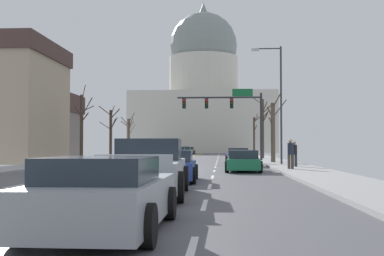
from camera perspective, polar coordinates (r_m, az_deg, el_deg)
ground at (r=30.87m, az=-3.76°, el=-4.78°), size 20.00×180.00×0.20m
signal_gantry at (r=44.46m, az=4.62°, el=2.33°), size 7.91×0.41×6.62m
street_lamp_right at (r=34.78m, az=10.19°, el=3.93°), size 2.19×0.24×8.47m
capitol_building at (r=104.62m, az=1.39°, el=3.91°), size 30.57×18.04×33.20m
sedan_near_00 at (r=40.54m, az=5.49°, el=-3.33°), size 2.07×4.61×1.26m
sedan_near_01 at (r=33.93m, az=5.91°, el=-3.63°), size 2.12×4.26×1.15m
sedan_near_02 at (r=26.79m, az=6.19°, el=-4.01°), size 2.12×4.36×1.19m
sedan_near_03 at (r=19.42m, az=-2.31°, el=-4.66°), size 2.04×4.47×1.26m
pickup_truck_near_04 at (r=13.88m, az=-5.37°, el=-5.03°), size 2.41×5.34×1.65m
sedan_near_05 at (r=8.20m, az=-10.36°, el=-7.99°), size 2.10×4.26×1.26m
sedan_oncoming_00 at (r=52.21m, az=-6.76°, el=-3.05°), size 2.04×4.50×1.30m
sedan_oncoming_01 at (r=65.51m, az=-1.64°, el=-2.92°), size 2.14×4.45×1.20m
sedan_oncoming_02 at (r=76.56m, az=-0.85°, el=-2.77°), size 2.05×4.23×1.31m
sedan_oncoming_03 at (r=85.77m, az=-0.38°, el=-2.72°), size 2.17×4.73×1.25m
flank_building_00 at (r=53.97m, az=-18.50°, el=0.20°), size 9.26×7.20×6.98m
bare_tree_00 at (r=70.51m, az=7.48°, el=-0.73°), size 1.56×2.32×6.02m
bare_tree_01 at (r=62.99m, az=-7.61°, el=-0.91°), size 2.05×1.62×5.71m
bare_tree_02 at (r=51.17m, az=8.49°, el=0.33°), size 1.91×2.71×6.43m
bare_tree_03 at (r=42.68m, az=-13.07°, el=0.25°), size 1.92×1.82×6.80m
bare_tree_04 at (r=38.80m, az=9.69°, el=-0.23°), size 1.74×2.93×5.51m
bare_tree_05 at (r=54.90m, az=-9.69°, el=-0.40°), size 2.10×2.56×5.80m
pedestrian_00 at (r=27.51m, az=11.72°, el=-2.87°), size 0.35×0.34×1.69m
pedestrian_01 at (r=30.82m, az=12.16°, el=-2.89°), size 0.35×0.34×1.59m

